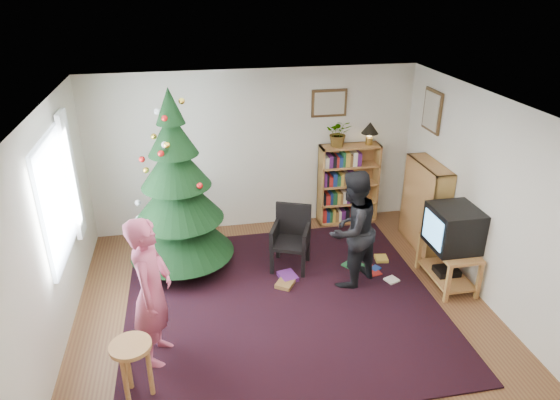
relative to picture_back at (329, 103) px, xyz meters
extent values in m
plane|color=brown|center=(-1.15, -2.48, -1.95)|extent=(5.00, 5.00, 0.00)
plane|color=white|center=(-1.15, -2.48, 0.55)|extent=(5.00, 5.00, 0.00)
cube|color=silver|center=(-1.15, 0.02, -0.70)|extent=(5.00, 0.02, 2.50)
cube|color=silver|center=(-3.65, -2.48, -0.70)|extent=(0.02, 5.00, 2.50)
cube|color=silver|center=(1.35, -2.48, -0.70)|extent=(0.02, 5.00, 2.50)
cube|color=black|center=(-1.15, -2.17, -1.94)|extent=(3.80, 3.60, 0.02)
cube|color=silver|center=(-3.62, -1.88, -0.45)|extent=(0.04, 1.20, 1.40)
cube|color=white|center=(-3.58, -1.18, -0.45)|extent=(0.06, 0.35, 1.60)
cube|color=#4C3319|center=(0.00, 0.00, 0.00)|extent=(0.55, 0.03, 0.42)
cube|color=beige|center=(0.00, 0.00, 0.00)|extent=(0.47, 0.01, 0.34)
cube|color=#4C3319|center=(1.33, -0.73, 0.00)|extent=(0.03, 0.50, 0.60)
cube|color=beige|center=(1.33, -0.73, 0.00)|extent=(0.01, 0.42, 0.52)
cylinder|color=#3F2816|center=(-2.34, -1.15, -1.82)|extent=(0.13, 0.13, 0.27)
cone|color=black|center=(-2.34, -1.15, -1.29)|extent=(1.39, 1.39, 0.79)
cone|color=black|center=(-2.34, -1.15, -0.81)|extent=(1.17, 1.17, 0.70)
cone|color=black|center=(-2.34, -1.15, -0.38)|extent=(0.90, 0.90, 0.62)
cone|color=black|center=(-2.34, -1.15, 0.01)|extent=(0.63, 0.63, 0.54)
cone|color=black|center=(-2.34, -1.15, 0.35)|extent=(0.36, 0.36, 0.45)
cube|color=#B1853F|center=(0.33, -0.14, -1.30)|extent=(0.95, 0.30, 1.30)
cube|color=#B1853F|center=(0.33, -0.14, -0.66)|extent=(0.95, 0.30, 0.03)
cube|color=#B1853F|center=(1.19, -1.13, -1.30)|extent=(0.30, 0.95, 1.30)
cube|color=#B1853F|center=(1.19, -1.13, -0.66)|extent=(0.30, 0.95, 0.03)
cube|color=#B1853F|center=(1.07, -2.14, -1.42)|extent=(0.48, 0.87, 0.04)
cube|color=#B1853F|center=(0.86, -2.54, -1.69)|extent=(0.05, 0.05, 0.51)
cube|color=#B1853F|center=(1.28, -2.54, -1.69)|extent=(0.05, 0.05, 0.51)
cube|color=#B1853F|center=(0.86, -1.74, -1.69)|extent=(0.05, 0.05, 0.51)
cube|color=#B1853F|center=(1.28, -1.74, -1.69)|extent=(0.05, 0.05, 0.51)
cube|color=#B1853F|center=(1.07, -2.14, -1.83)|extent=(0.44, 0.83, 0.03)
cube|color=black|center=(1.07, -2.14, -1.77)|extent=(0.30, 0.25, 0.08)
cube|color=black|center=(1.07, -2.14, -1.13)|extent=(0.56, 0.62, 0.54)
cube|color=#5DB7FE|center=(0.79, -2.14, -1.13)|extent=(0.01, 0.48, 0.39)
cube|color=black|center=(-0.89, -1.41, -1.55)|extent=(0.64, 0.64, 0.05)
cube|color=black|center=(-0.89, -1.19, -1.30)|extent=(0.47, 0.23, 0.49)
cube|color=black|center=(-1.10, -1.62, -1.75)|extent=(0.07, 0.07, 0.40)
cube|color=black|center=(-0.67, -1.62, -1.75)|extent=(0.07, 0.07, 0.40)
cube|color=black|center=(-1.10, -1.19, -1.75)|extent=(0.07, 0.07, 0.40)
cube|color=black|center=(-0.67, -1.19, -1.75)|extent=(0.07, 0.07, 0.40)
cylinder|color=#B1853F|center=(-2.82, -3.40, -1.32)|extent=(0.39, 0.39, 0.04)
cylinder|color=#B1853F|center=(-2.68, -3.40, -1.65)|extent=(0.05, 0.05, 0.61)
cylinder|color=#B1853F|center=(-2.89, -3.28, -1.65)|extent=(0.05, 0.05, 0.61)
cylinder|color=#B1853F|center=(-2.89, -3.53, -1.65)|extent=(0.05, 0.05, 0.61)
imported|color=#B24764|center=(-2.63, -2.85, -1.12)|extent=(0.52, 0.68, 1.66)
imported|color=black|center=(-0.20, -1.89, -1.16)|extent=(0.97, 0.92, 1.58)
imported|color=gray|center=(0.13, -0.14, -0.44)|extent=(0.46, 0.42, 0.43)
cylinder|color=#A57F33|center=(0.63, -0.14, -0.59)|extent=(0.11, 0.11, 0.11)
sphere|color=#FFD88C|center=(0.63, -0.14, -0.47)|extent=(0.11, 0.11, 0.11)
cone|color=black|center=(0.63, -0.14, -0.38)|extent=(0.27, 0.27, 0.18)
cube|color=#A51E19|center=(0.17, -1.74, -1.91)|extent=(0.20, 0.20, 0.08)
cube|color=navy|center=(0.26, -1.69, -1.91)|extent=(0.20, 0.20, 0.08)
cube|color=#1E592D|center=(-0.01, -1.56, -1.91)|extent=(0.20, 0.20, 0.08)
cube|color=gold|center=(0.43, -1.48, -1.91)|extent=(0.20, 0.20, 0.08)
cube|color=brown|center=(-1.04, -1.84, -1.91)|extent=(0.20, 0.20, 0.08)
cube|color=beige|center=(0.37, -2.00, -1.91)|extent=(0.20, 0.20, 0.08)
cube|color=#4C1959|center=(-0.98, -1.68, -1.91)|extent=(0.20, 0.20, 0.08)
camera|label=1|loc=(-2.14, -7.20, 1.83)|focal=32.00mm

